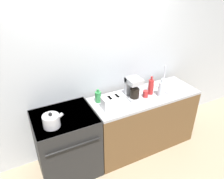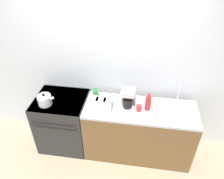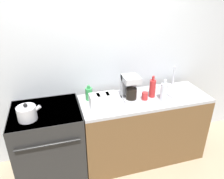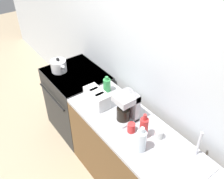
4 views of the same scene
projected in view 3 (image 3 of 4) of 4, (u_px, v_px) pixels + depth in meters
The scene contains 12 objects.
wall_back at pixel (92, 63), 2.80m from camera, with size 8.00×0.05×2.60m.
stove at pixel (50, 142), 2.67m from camera, with size 0.78×0.71×0.93m.
counter_block at pixel (143, 128), 2.95m from camera, with size 1.63×0.61×0.93m.
kettle at pixel (27, 113), 2.27m from camera, with size 0.25×0.20×0.19m.
toaster at pixel (103, 100), 2.50m from camera, with size 0.31×0.15×0.16m.
coffee_maker at pixel (130, 87), 2.66m from camera, with size 0.19×0.21×0.30m.
sink_tray at pixel (178, 89), 2.94m from camera, with size 0.42×0.38×0.28m.
bottle_green at pixel (89, 94), 2.66m from camera, with size 0.09×0.09×0.19m.
bottle_clear at pixel (164, 92), 2.64m from camera, with size 0.09×0.09×0.27m.
bottle_red at pixel (152, 88), 2.72m from camera, with size 0.08×0.08×0.28m.
cup_red at pixel (145, 96), 2.68m from camera, with size 0.07×0.07×0.10m.
cup_white at pixel (155, 89), 2.86m from camera, with size 0.07×0.07×0.10m.
Camera 3 is at (-0.49, -1.90, 2.23)m, focal length 35.00 mm.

